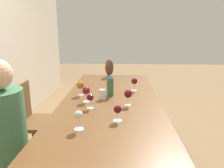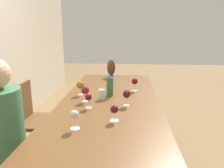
{
  "view_description": "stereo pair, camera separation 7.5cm",
  "coord_description": "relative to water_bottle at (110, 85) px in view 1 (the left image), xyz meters",
  "views": [
    {
      "loc": [
        -2.08,
        -0.09,
        1.43
      ],
      "look_at": [
        0.22,
        0.0,
        0.85
      ],
      "focal_mm": 35.0,
      "sensor_mm": 36.0,
      "label": 1
    },
    {
      "loc": [
        -2.08,
        -0.17,
        1.43
      ],
      "look_at": [
        0.22,
        0.0,
        0.85
      ],
      "focal_mm": 35.0,
      "sensor_mm": 36.0,
      "label": 2
    }
  ],
  "objects": [
    {
      "name": "wine_glass_0",
      "position": [
        -0.81,
        0.18,
        -0.01
      ],
      "size": [
        0.07,
        0.07,
        0.14
      ],
      "color": "silver",
      "rests_on": "dining_table"
    },
    {
      "name": "water_bottle",
      "position": [
        0.0,
        0.0,
        0.0
      ],
      "size": [
        0.07,
        0.07,
        0.23
      ],
      "color": "#336638",
      "rests_on": "dining_table"
    },
    {
      "name": "ground_plane",
      "position": [
        -0.12,
        -0.01,
        -0.86
      ],
      "size": [
        14.0,
        14.0,
        0.0
      ],
      "primitive_type": "plane",
      "color": "olive"
    },
    {
      "name": "dining_table",
      "position": [
        -0.12,
        -0.01,
        -0.18
      ],
      "size": [
        2.36,
        0.96,
        0.75
      ],
      "color": "brown",
      "rests_on": "ground_plane"
    },
    {
      "name": "wine_glass_4",
      "position": [
        -0.21,
        0.22,
        -0.01
      ],
      "size": [
        0.08,
        0.08,
        0.15
      ],
      "color": "silver",
      "rests_on": "dining_table"
    },
    {
      "name": "wine_glass_6",
      "position": [
        -0.65,
        -0.09,
        -0.03
      ],
      "size": [
        0.07,
        0.07,
        0.12
      ],
      "color": "silver",
      "rests_on": "dining_table"
    },
    {
      "name": "wine_glass_1",
      "position": [
        0.2,
        -0.26,
        -0.01
      ],
      "size": [
        0.07,
        0.07,
        0.15
      ],
      "color": "silver",
      "rests_on": "dining_table"
    },
    {
      "name": "wine_glass_5",
      "position": [
        -0.38,
        0.16,
        -0.02
      ],
      "size": [
        0.06,
        0.06,
        0.13
      ],
      "color": "silver",
      "rests_on": "dining_table"
    },
    {
      "name": "wine_glass_3",
      "position": [
        0.0,
        0.31,
        -0.01
      ],
      "size": [
        0.08,
        0.08,
        0.15
      ],
      "color": "silver",
      "rests_on": "dining_table"
    },
    {
      "name": "person_near",
      "position": [
        -0.75,
        0.75,
        -0.19
      ],
      "size": [
        0.33,
        0.33,
        1.24
      ],
      "color": "#2D2D38",
      "rests_on": "ground_plane"
    },
    {
      "name": "wine_glass_2",
      "position": [
        -0.29,
        -0.18,
        -0.01
      ],
      "size": [
        0.07,
        0.07,
        0.15
      ],
      "color": "silver",
      "rests_on": "dining_table"
    },
    {
      "name": "vase",
      "position": [
        0.95,
        0.06,
        0.02
      ],
      "size": [
        0.12,
        0.12,
        0.26
      ],
      "color": "#4C2D1E",
      "rests_on": "dining_table"
    },
    {
      "name": "chair_far",
      "position": [
        -0.01,
        0.83,
        -0.39
      ],
      "size": [
        0.44,
        0.44,
        0.86
      ],
      "color": "brown",
      "rests_on": "ground_plane"
    },
    {
      "name": "water_tumbler",
      "position": [
        -0.12,
        0.07,
        -0.06
      ],
      "size": [
        0.06,
        0.06,
        0.1
      ],
      "color": "silver",
      "rests_on": "dining_table"
    }
  ]
}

